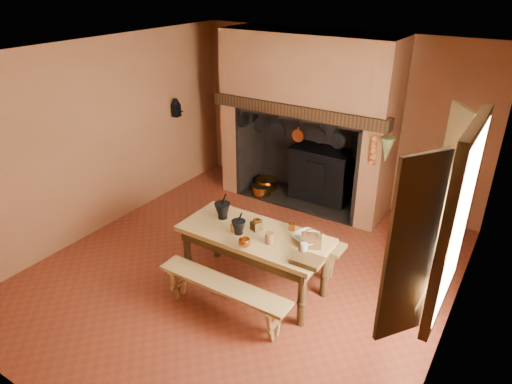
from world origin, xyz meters
TOP-DOWN VIEW (x-y plane):
  - floor at (0.00, 0.00)m, footprint 5.50×5.50m
  - ceiling at (0.00, 0.00)m, footprint 5.50×5.50m
  - back_wall at (0.00, 2.75)m, footprint 5.00×0.02m
  - wall_left at (-2.50, 0.00)m, footprint 0.02×5.50m
  - wall_right at (2.50, 0.00)m, footprint 0.02×5.50m
  - wall_front at (0.00, -2.75)m, footprint 5.00×0.02m
  - chimney_breast at (-0.30, 2.31)m, footprint 2.95×0.96m
  - iron_range at (-0.04, 2.45)m, footprint 1.12×0.55m
  - hearth_pans at (-1.05, 2.22)m, footprint 0.51×0.62m
  - hanging_pans at (-0.34, 1.81)m, footprint 1.92×0.29m
  - onion_string at (1.00, 1.79)m, footprint 0.12×0.10m
  - herb_bunch at (1.18, 1.79)m, footprint 0.20×0.20m
  - window at (2.35, -0.40)m, footprint 0.39×1.75m
  - wall_coffee_mill at (-2.42, 1.55)m, footprint 0.23×0.16m
  - work_table at (0.30, -0.22)m, footprint 1.83×0.81m
  - bench_front at (0.30, -0.87)m, footprint 1.65×0.29m
  - bench_back at (0.30, 0.42)m, footprint 1.79×0.31m
  - mortar_large at (-0.23, -0.13)m, footprint 0.20×0.20m
  - mortar_small at (0.15, -0.34)m, footprint 0.17×0.17m
  - coffee_grinder at (0.28, -0.15)m, footprint 0.17×0.15m
  - brass_mug_a at (0.07, -0.32)m, footprint 0.10×0.10m
  - brass_mug_b at (0.64, 0.08)m, footprint 0.09×0.09m
  - mixing_bowl at (0.93, -0.05)m, footprint 0.41×0.41m
  - stoneware_crock at (0.56, -0.32)m, footprint 0.13×0.13m
  - glass_jar at (1.01, -0.32)m, footprint 0.10×0.10m
  - wicker_basket at (1.00, -0.12)m, footprint 0.29×0.25m
  - wooden_tray at (1.11, -0.44)m, footprint 0.33×0.24m
  - brass_cup at (0.37, -0.55)m, footprint 0.17×0.17m

SIDE VIEW (x-z plane):
  - floor at x=0.00m, z-range 0.00..0.00m
  - hearth_pans at x=-1.05m, z-range -0.01..0.19m
  - bench_front at x=0.30m, z-range 0.12..0.58m
  - bench_back at x=0.30m, z-range 0.13..0.63m
  - iron_range at x=-0.04m, z-range -0.32..1.28m
  - work_table at x=0.30m, z-range 0.27..1.06m
  - wooden_tray at x=1.11m, z-range 0.79..0.85m
  - mixing_bowl at x=0.93m, z-range 0.79..0.87m
  - brass_mug_a at x=0.07m, z-range 0.79..0.88m
  - brass_mug_b at x=0.64m, z-range 0.79..0.88m
  - brass_cup at x=0.37m, z-range 0.79..0.90m
  - stoneware_crock at x=0.56m, z-range 0.79..0.92m
  - coffee_grinder at x=0.28m, z-range 0.77..0.94m
  - glass_jar at x=1.01m, z-range 0.79..0.93m
  - wicker_basket at x=1.00m, z-range 0.75..0.98m
  - mortar_small at x=0.15m, z-range 0.74..1.03m
  - mortar_large at x=-0.23m, z-range 0.73..1.08m
  - onion_string at x=1.00m, z-range 1.10..1.56m
  - hanging_pans at x=-0.34m, z-range 1.23..1.50m
  - herb_bunch at x=1.18m, z-range 1.21..1.56m
  - back_wall at x=0.00m, z-range 0.00..2.80m
  - wall_left at x=-2.50m, z-range 0.00..2.80m
  - wall_right at x=2.50m, z-range 0.00..2.80m
  - wall_front at x=0.00m, z-range 0.00..2.80m
  - wall_coffee_mill at x=-2.42m, z-range 1.36..1.67m
  - window at x=2.35m, z-range 0.82..2.58m
  - chimney_breast at x=-0.30m, z-range 0.41..3.21m
  - ceiling at x=0.00m, z-range 2.80..2.80m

